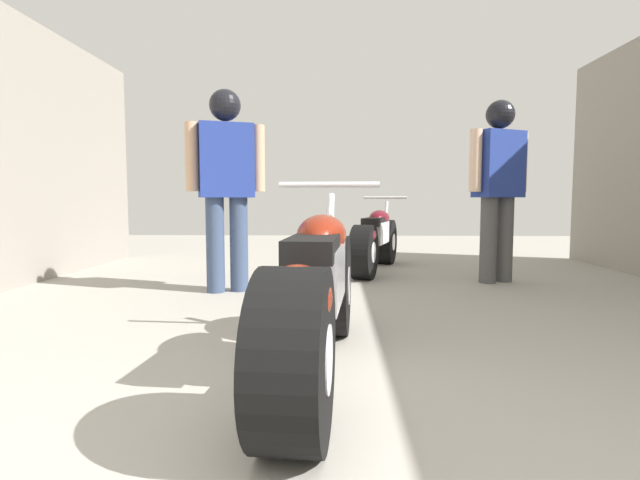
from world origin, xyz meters
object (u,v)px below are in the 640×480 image
(motorcycle_black_naked, at_px, (375,240))
(mechanic_with_helmet, at_px, (226,172))
(motorcycle_maroon_cruiser, at_px, (316,296))
(mechanic_in_blue, at_px, (499,174))

(motorcycle_black_naked, distance_m, mechanic_with_helmet, 2.08)
(motorcycle_maroon_cruiser, distance_m, motorcycle_black_naked, 3.47)
(mechanic_in_blue, bearing_deg, motorcycle_maroon_cruiser, -122.26)
(motorcycle_black_naked, bearing_deg, mechanic_with_helmet, -137.75)
(motorcycle_maroon_cruiser, bearing_deg, mechanic_in_blue, 57.74)
(motorcycle_maroon_cruiser, bearing_deg, motorcycle_black_naked, 80.93)
(motorcycle_maroon_cruiser, height_order, mechanic_with_helmet, mechanic_with_helmet)
(motorcycle_maroon_cruiser, distance_m, mechanic_with_helmet, 2.41)
(motorcycle_black_naked, distance_m, mechanic_in_blue, 1.55)
(motorcycle_maroon_cruiser, bearing_deg, mechanic_with_helmet, 112.83)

